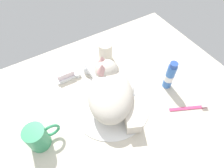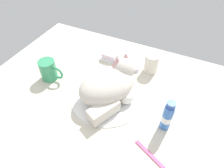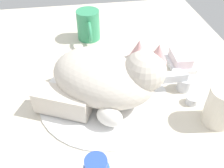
{
  "view_description": "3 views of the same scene",
  "coord_description": "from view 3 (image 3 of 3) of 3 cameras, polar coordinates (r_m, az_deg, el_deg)",
  "views": [
    {
      "loc": [
        -19.66,
        -33.99,
        64.38
      ],
      "look_at": [
        2.8,
        3.47,
        7.3
      ],
      "focal_mm": 30.62,
      "sensor_mm": 36.0,
      "label": 1
    },
    {
      "loc": [
        25.05,
        -47.97,
        62.03
      ],
      "look_at": [
        1.38,
        1.55,
        6.36
      ],
      "focal_mm": 31.9,
      "sensor_mm": 36.0,
      "label": 2
    },
    {
      "loc": [
        42.23,
        -4.8,
        41.22
      ],
      "look_at": [
        -0.06,
        1.93,
        3.96
      ],
      "focal_mm": 39.57,
      "sensor_mm": 36.0,
      "label": 3
    }
  ],
  "objects": [
    {
      "name": "ground_plane",
      "position": [
        0.6,
        -1.81,
        -4.14
      ],
      "size": [
        110.0,
        82.5,
        3.0
      ],
      "primitive_type": "cube",
      "color": "beige"
    },
    {
      "name": "sink_basin",
      "position": [
        0.59,
        -1.85,
        -2.85
      ],
      "size": [
        30.52,
        30.52,
        0.77
      ],
      "primitive_type": "cylinder",
      "color": "white",
      "rests_on": "ground_plane"
    },
    {
      "name": "faucet",
      "position": [
        0.62,
        15.15,
        0.4
      ],
      "size": [
        12.79,
        11.16,
        5.24
      ],
      "color": "silver",
      "rests_on": "ground_plane"
    },
    {
      "name": "cat",
      "position": [
        0.54,
        -0.91,
        1.6
      ],
      "size": [
        26.2,
        30.45,
        14.78
      ],
      "color": "beige",
      "rests_on": "sink_basin"
    },
    {
      "name": "coffee_mug",
      "position": [
        0.79,
        -5.46,
        13.31
      ],
      "size": [
        11.37,
        7.09,
        9.21
      ],
      "color": "#389966",
      "rests_on": "ground_plane"
    },
    {
      "name": "rinse_cup",
      "position": [
        0.56,
        23.88,
        -4.8
      ],
      "size": [
        6.23,
        6.23,
        8.84
      ],
      "color": "silver",
      "rests_on": "ground_plane"
    },
    {
      "name": "soap_dish",
      "position": [
        0.71,
        15.28,
        4.64
      ],
      "size": [
        9.0,
        6.4,
        1.2
      ],
      "primitive_type": "cube",
      "color": "white",
      "rests_on": "ground_plane"
    },
    {
      "name": "soap_bar",
      "position": [
        0.7,
        15.54,
        5.86
      ],
      "size": [
        7.4,
        4.82,
        2.53
      ],
      "primitive_type": "cube",
      "rotation": [
        0.0,
        0.0,
        -0.04
      ],
      "color": "silver",
      "rests_on": "soap_dish"
    }
  ]
}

